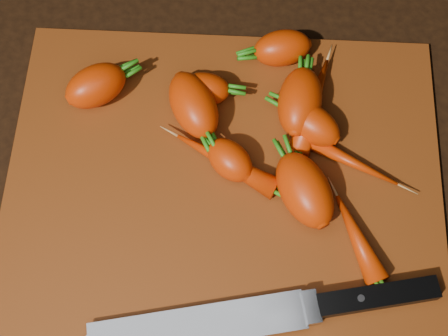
{
  "coord_description": "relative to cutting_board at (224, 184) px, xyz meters",
  "views": [
    {
      "loc": [
        0.01,
        -0.26,
        0.68
      ],
      "look_at": [
        0.0,
        0.01,
        0.03
      ],
      "focal_mm": 50.0,
      "sensor_mm": 36.0,
      "label": 1
    }
  ],
  "objects": [
    {
      "name": "cutting_board",
      "position": [
        0.0,
        0.0,
        0.0
      ],
      "size": [
        0.5,
        0.4,
        0.01
      ],
      "primitive_type": "cube",
      "color": "#76330E",
      "rests_on": "ground"
    },
    {
      "name": "carrot_6",
      "position": [
        0.1,
        0.07,
        0.03
      ],
      "size": [
        0.09,
        0.08,
        0.04
      ],
      "primitive_type": "ellipsoid",
      "rotation": [
        0.0,
        0.0,
        2.54
      ],
      "color": "red",
      "rests_on": "cutting_board"
    },
    {
      "name": "carrot_0",
      "position": [
        -0.16,
        0.11,
        0.03
      ],
      "size": [
        0.09,
        0.08,
        0.05
      ],
      "primitive_type": "ellipsoid",
      "rotation": [
        0.0,
        0.0,
        0.6
      ],
      "color": "red",
      "rests_on": "cutting_board"
    },
    {
      "name": "carrot_1",
      "position": [
        0.01,
        0.02,
        0.03
      ],
      "size": [
        0.07,
        0.07,
        0.04
      ],
      "primitive_type": "ellipsoid",
      "rotation": [
        0.0,
        0.0,
        2.38
      ],
      "color": "red",
      "rests_on": "cutting_board"
    },
    {
      "name": "carrot_10",
      "position": [
        0.0,
        0.02,
        0.02
      ],
      "size": [
        0.13,
        0.08,
        0.03
      ],
      "primitive_type": "ellipsoid",
      "rotation": [
        0.0,
        0.0,
        2.65
      ],
      "color": "red",
      "rests_on": "cutting_board"
    },
    {
      "name": "carrot_3",
      "position": [
        0.09,
        -0.02,
        0.03
      ],
      "size": [
        0.09,
        0.11,
        0.05
      ],
      "primitive_type": "ellipsoid",
      "rotation": [
        0.0,
        0.0,
        2.04
      ],
      "color": "red",
      "rests_on": "cutting_board"
    },
    {
      "name": "carrot_9",
      "position": [
        0.15,
        -0.06,
        0.02
      ],
      "size": [
        0.07,
        0.11,
        0.03
      ],
      "primitive_type": "ellipsoid",
      "rotation": [
        0.0,
        0.0,
        1.98
      ],
      "color": "red",
      "rests_on": "cutting_board"
    },
    {
      "name": "knife",
      "position": [
        0.0,
        -0.16,
        0.02
      ],
      "size": [
        0.37,
        0.11,
        0.02
      ],
      "rotation": [
        0.0,
        0.0,
        0.21
      ],
      "color": "gray",
      "rests_on": "cutting_board"
    },
    {
      "name": "carrot_5",
      "position": [
        -0.03,
        0.11,
        0.03
      ],
      "size": [
        0.06,
        0.04,
        0.04
      ],
      "primitive_type": "ellipsoid",
      "rotation": [
        0.0,
        0.0,
        -0.01
      ],
      "color": "red",
      "rests_on": "cutting_board"
    },
    {
      "name": "carrot_7",
      "position": [
        0.1,
        0.1,
        0.02
      ],
      "size": [
        0.06,
        0.13,
        0.03
      ],
      "primitive_type": "ellipsoid",
      "rotation": [
        0.0,
        0.0,
        1.29
      ],
      "color": "red",
      "rests_on": "cutting_board"
    },
    {
      "name": "ground",
      "position": [
        0.0,
        0.0,
        -0.01
      ],
      "size": [
        2.0,
        2.0,
        0.01
      ],
      "primitive_type": "cube",
      "color": "black"
    },
    {
      "name": "carrot_2",
      "position": [
        -0.04,
        0.08,
        0.03
      ],
      "size": [
        0.08,
        0.1,
        0.05
      ],
      "primitive_type": "ellipsoid",
      "rotation": [
        0.0,
        0.0,
        -1.12
      ],
      "color": "red",
      "rests_on": "cutting_board"
    },
    {
      "name": "carrot_4",
      "position": [
        0.06,
        0.17,
        0.03
      ],
      "size": [
        0.08,
        0.06,
        0.04
      ],
      "primitive_type": "ellipsoid",
      "rotation": [
        0.0,
        0.0,
        3.39
      ],
      "color": "red",
      "rests_on": "cutting_board"
    },
    {
      "name": "carrot_11",
      "position": [
        0.08,
        0.1,
        0.03
      ],
      "size": [
        0.06,
        0.09,
        0.05
      ],
      "primitive_type": "ellipsoid",
      "rotation": [
        0.0,
        0.0,
        1.44
      ],
      "color": "red",
      "rests_on": "cutting_board"
    },
    {
      "name": "carrot_8",
      "position": [
        0.15,
        0.03,
        0.02
      ],
      "size": [
        0.11,
        0.07,
        0.02
      ],
      "primitive_type": "ellipsoid",
      "rotation": [
        0.0,
        0.0,
        -0.46
      ],
      "color": "red",
      "rests_on": "cutting_board"
    }
  ]
}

